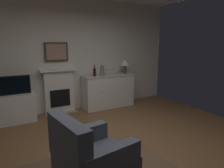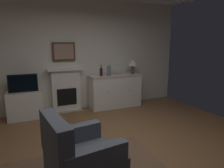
{
  "view_description": "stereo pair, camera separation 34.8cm",
  "coord_description": "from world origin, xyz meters",
  "px_view_note": "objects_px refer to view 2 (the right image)",
  "views": [
    {
      "loc": [
        -1.64,
        -2.32,
        1.69
      ],
      "look_at": [
        0.04,
        0.66,
        1.0
      ],
      "focal_mm": 31.89,
      "sensor_mm": 36.0,
      "label": 1
    },
    {
      "loc": [
        -1.32,
        -2.47,
        1.69
      ],
      "look_at": [
        0.04,
        0.66,
        1.0
      ],
      "focal_mm": 31.89,
      "sensor_mm": 36.0,
      "label": 2
    }
  ],
  "objects_px": {
    "wine_bottle": "(101,72)",
    "wine_glass_center": "(117,70)",
    "wine_glass_left": "(114,71)",
    "armchair": "(79,157)",
    "fireplace_unit": "(66,90)",
    "sideboard_cabinet": "(115,91)",
    "wine_glass_right": "(120,70)",
    "table_lamp": "(133,64)",
    "tv_set": "(23,83)",
    "framed_picture": "(64,52)",
    "vase_decorative": "(109,70)",
    "tv_cabinet": "(25,105)"
  },
  "relations": [
    {
      "from": "wine_glass_center",
      "to": "wine_glass_right",
      "type": "relative_size",
      "value": 1.0
    },
    {
      "from": "fireplace_unit",
      "to": "wine_glass_left",
      "type": "bearing_deg",
      "value": -10.4
    },
    {
      "from": "wine_bottle",
      "to": "vase_decorative",
      "type": "bearing_deg",
      "value": -6.48
    },
    {
      "from": "tv_cabinet",
      "to": "tv_set",
      "type": "bearing_deg",
      "value": -90.0
    },
    {
      "from": "framed_picture",
      "to": "tv_set",
      "type": "xyz_separation_m",
      "value": [
        -0.98,
        -0.23,
        -0.68
      ]
    },
    {
      "from": "fireplace_unit",
      "to": "table_lamp",
      "type": "relative_size",
      "value": 2.75
    },
    {
      "from": "sideboard_cabinet",
      "to": "wine_glass_right",
      "type": "height_order",
      "value": "wine_glass_right"
    },
    {
      "from": "sideboard_cabinet",
      "to": "wine_glass_center",
      "type": "bearing_deg",
      "value": 1.52
    },
    {
      "from": "wine_bottle",
      "to": "wine_glass_center",
      "type": "height_order",
      "value": "wine_bottle"
    },
    {
      "from": "wine_glass_left",
      "to": "armchair",
      "type": "relative_size",
      "value": 0.18
    },
    {
      "from": "framed_picture",
      "to": "wine_glass_right",
      "type": "relative_size",
      "value": 3.33
    },
    {
      "from": "table_lamp",
      "to": "vase_decorative",
      "type": "distance_m",
      "value": 0.75
    },
    {
      "from": "table_lamp",
      "to": "wine_glass_center",
      "type": "xyz_separation_m",
      "value": [
        -0.48,
        0.0,
        -0.16
      ]
    },
    {
      "from": "wine_glass_right",
      "to": "armchair",
      "type": "xyz_separation_m",
      "value": [
        -1.84,
        -2.69,
        -0.62
      ]
    },
    {
      "from": "fireplace_unit",
      "to": "armchair",
      "type": "xyz_separation_m",
      "value": [
        -0.39,
        -2.86,
        -0.17
      ]
    },
    {
      "from": "wine_glass_left",
      "to": "wine_glass_center",
      "type": "bearing_deg",
      "value": 23.66
    },
    {
      "from": "fireplace_unit",
      "to": "wine_glass_center",
      "type": "bearing_deg",
      "value": -7.53
    },
    {
      "from": "wine_glass_left",
      "to": "tv_set",
      "type": "height_order",
      "value": "wine_glass_left"
    },
    {
      "from": "fireplace_unit",
      "to": "wine_glass_right",
      "type": "height_order",
      "value": "fireplace_unit"
    },
    {
      "from": "wine_glass_right",
      "to": "tv_cabinet",
      "type": "distance_m",
      "value": 2.51
    },
    {
      "from": "framed_picture",
      "to": "tv_cabinet",
      "type": "height_order",
      "value": "framed_picture"
    },
    {
      "from": "vase_decorative",
      "to": "sideboard_cabinet",
      "type": "bearing_deg",
      "value": 13.56
    },
    {
      "from": "tv_set",
      "to": "sideboard_cabinet",
      "type": "bearing_deg",
      "value": 0.21
    },
    {
      "from": "wine_bottle",
      "to": "tv_set",
      "type": "distance_m",
      "value": 1.86
    },
    {
      "from": "fireplace_unit",
      "to": "vase_decorative",
      "type": "bearing_deg",
      "value": -11.84
    },
    {
      "from": "tv_set",
      "to": "wine_glass_right",
      "type": "bearing_deg",
      "value": 0.23
    },
    {
      "from": "table_lamp",
      "to": "vase_decorative",
      "type": "xyz_separation_m",
      "value": [
        -0.73,
        -0.05,
        -0.14
      ]
    },
    {
      "from": "table_lamp",
      "to": "armchair",
      "type": "relative_size",
      "value": 0.43
    },
    {
      "from": "wine_glass_right",
      "to": "tv_set",
      "type": "bearing_deg",
      "value": -179.77
    },
    {
      "from": "framed_picture",
      "to": "vase_decorative",
      "type": "height_order",
      "value": "framed_picture"
    },
    {
      "from": "table_lamp",
      "to": "wine_bottle",
      "type": "height_order",
      "value": "table_lamp"
    },
    {
      "from": "framed_picture",
      "to": "table_lamp",
      "type": "height_order",
      "value": "framed_picture"
    },
    {
      "from": "wine_bottle",
      "to": "wine_glass_right",
      "type": "relative_size",
      "value": 1.76
    },
    {
      "from": "tv_set",
      "to": "armchair",
      "type": "height_order",
      "value": "tv_set"
    },
    {
      "from": "fireplace_unit",
      "to": "tv_set",
      "type": "relative_size",
      "value": 1.77
    },
    {
      "from": "framed_picture",
      "to": "wine_glass_center",
      "type": "relative_size",
      "value": 3.33
    },
    {
      "from": "fireplace_unit",
      "to": "wine_glass_left",
      "type": "distance_m",
      "value": 1.32
    },
    {
      "from": "framed_picture",
      "to": "wine_glass_center",
      "type": "distance_m",
      "value": 1.44
    },
    {
      "from": "wine_bottle",
      "to": "wine_glass_right",
      "type": "distance_m",
      "value": 0.57
    },
    {
      "from": "fireplace_unit",
      "to": "armchair",
      "type": "bearing_deg",
      "value": -97.85
    },
    {
      "from": "table_lamp",
      "to": "framed_picture",
      "type": "bearing_deg",
      "value": 173.02
    },
    {
      "from": "wine_glass_right",
      "to": "tv_cabinet",
      "type": "height_order",
      "value": "wine_glass_right"
    },
    {
      "from": "sideboard_cabinet",
      "to": "tv_set",
      "type": "xyz_separation_m",
      "value": [
        -2.27,
        -0.01,
        0.39
      ]
    },
    {
      "from": "sideboard_cabinet",
      "to": "wine_glass_right",
      "type": "distance_m",
      "value": 0.58
    },
    {
      "from": "fireplace_unit",
      "to": "wine_glass_center",
      "type": "relative_size",
      "value": 6.67
    },
    {
      "from": "wine_glass_center",
      "to": "tv_cabinet",
      "type": "distance_m",
      "value": 2.41
    },
    {
      "from": "fireplace_unit",
      "to": "tv_set",
      "type": "height_order",
      "value": "fireplace_unit"
    },
    {
      "from": "sideboard_cabinet",
      "to": "vase_decorative",
      "type": "bearing_deg",
      "value": -166.44
    },
    {
      "from": "table_lamp",
      "to": "fireplace_unit",
      "type": "bearing_deg",
      "value": 174.43
    },
    {
      "from": "vase_decorative",
      "to": "tv_set",
      "type": "bearing_deg",
      "value": 178.84
    }
  ]
}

